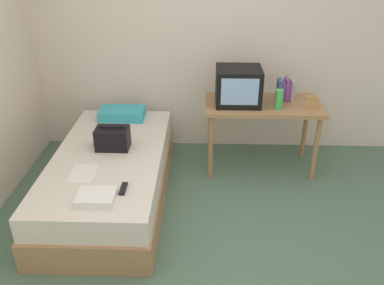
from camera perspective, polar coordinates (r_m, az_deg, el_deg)
The scene contains 14 objects.
ground_plane at distance 3.22m, azimuth 3.02°, elevation -16.65°, with size 8.00×8.00×0.00m, color #4C6B56.
wall_back at distance 4.40m, azimuth 3.07°, elevation 15.28°, with size 5.20×0.10×2.60m, color beige.
bed at distance 3.82m, azimuth -11.48°, elevation -4.69°, with size 1.00×2.00×0.48m.
desk at distance 4.12m, azimuth 9.99°, elevation 4.35°, with size 1.16×0.60×0.73m.
tv at distance 3.99m, azimuth 6.61°, elevation 8.00°, with size 0.44×0.39×0.36m.
water_bottle at distance 3.95m, azimuth 12.27°, elevation 6.03°, with size 0.08×0.08×0.19m, color green.
book_row at distance 4.19m, azimuth 13.20°, elevation 7.30°, with size 0.17×0.16×0.22m.
picture_frame at distance 4.02m, azimuth 16.52°, elevation 5.46°, with size 0.11×0.02×0.14m, color #B27F4C.
pillow at distance 4.36m, azimuth -9.94°, elevation 4.09°, with size 0.48×0.28×0.10m, color #33A8B7.
handbag at distance 3.73m, azimuth -11.25°, elevation 0.61°, with size 0.30×0.20×0.22m.
magazine at distance 3.44m, azimuth -15.25°, elevation -4.24°, with size 0.21×0.29×0.01m, color white.
remote_dark at distance 3.16m, azimuth -9.75°, elevation -6.48°, with size 0.04×0.16×0.02m, color black.
remote_silver at distance 3.90m, azimuth -13.56°, elevation 0.15°, with size 0.04×0.14×0.02m, color #B7B7BC.
folded_towel at distance 3.07m, azimuth -13.52°, elevation -7.63°, with size 0.28×0.22×0.06m, color white.
Camera 1 is at (-0.09, -2.30, 2.25)m, focal length 37.44 mm.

